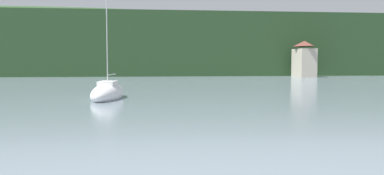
% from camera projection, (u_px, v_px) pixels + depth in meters
% --- Properties ---
extents(wooded_hillside, '(352.00, 55.49, 28.41)m').
position_uv_depth(wooded_hillside, '(86.00, 52.00, 110.44)').
color(wooded_hillside, '#264223').
rests_on(wooded_hillside, ground_plane).
extents(shore_building_westcentral, '(3.37, 5.91, 7.34)m').
position_uv_depth(shore_building_westcentral, '(304.00, 59.00, 79.62)').
color(shore_building_westcentral, '#BCB29E').
rests_on(shore_building_westcentral, ground_plane).
extents(sailboat_far_8, '(3.28, 7.33, 10.73)m').
position_uv_depth(sailboat_far_8, '(108.00, 93.00, 33.69)').
color(sailboat_far_8, white).
rests_on(sailboat_far_8, ground_plane).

